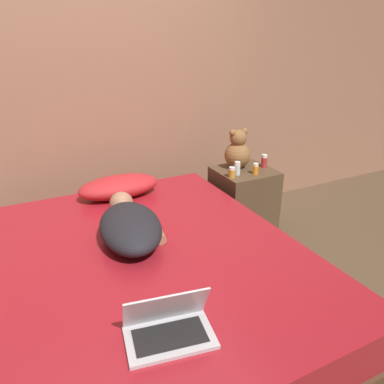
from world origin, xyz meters
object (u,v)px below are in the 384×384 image
at_px(teddy_bear, 238,151).
at_px(bottle_orange, 256,169).
at_px(bottle_amber, 232,172).
at_px(bottle_red, 264,161).
at_px(person_lying, 130,225).
at_px(laptop, 168,326).
at_px(bottle_clear, 237,168).
at_px(pillow, 119,187).

xyz_separation_m(teddy_bear, bottle_orange, (0.04, -0.20, -0.10)).
bearing_deg(bottle_amber, bottle_red, 12.99).
distance_m(person_lying, laptop, 0.80).
distance_m(teddy_bear, bottle_clear, 0.19).
xyz_separation_m(teddy_bear, bottle_amber, (-0.16, -0.18, -0.10)).
bearing_deg(bottle_amber, teddy_bear, 47.50).
height_order(laptop, bottle_orange, laptop).
bearing_deg(person_lying, pillow, 88.85).
bearing_deg(bottle_orange, teddy_bear, 101.63).
bearing_deg(teddy_bear, bottle_clear, -123.07).
xyz_separation_m(person_lying, bottle_amber, (0.94, 0.41, 0.03)).
bearing_deg(person_lying, bottle_orange, 28.36).
xyz_separation_m(person_lying, bottle_clear, (1.01, 0.44, 0.04)).
relative_size(person_lying, laptop, 2.02).
xyz_separation_m(pillow, bottle_red, (1.19, -0.11, 0.05)).
bearing_deg(person_lying, teddy_bear, 37.61).
distance_m(bottle_clear, bottle_amber, 0.08).
xyz_separation_m(bottle_red, bottle_clear, (-0.30, -0.05, -0.00)).
bearing_deg(bottle_clear, person_lying, -156.34).
xyz_separation_m(teddy_bear, bottle_clear, (-0.09, -0.14, -0.09)).
height_order(laptop, bottle_amber, laptop).
bearing_deg(bottle_clear, bottle_orange, -22.71).
bearing_deg(bottle_red, laptop, -137.79).
height_order(person_lying, bottle_orange, person_lying).
xyz_separation_m(person_lying, bottle_orange, (1.14, 0.39, 0.03)).
distance_m(bottle_orange, bottle_amber, 0.20).
relative_size(person_lying, bottle_red, 7.00).
height_order(pillow, bottle_clear, bottle_clear).
distance_m(pillow, bottle_red, 1.19).
xyz_separation_m(pillow, bottle_clear, (0.89, -0.16, 0.04)).
relative_size(laptop, bottle_orange, 4.18).
xyz_separation_m(laptop, bottle_clear, (1.12, 1.23, 0.08)).
relative_size(pillow, bottle_orange, 6.55).
xyz_separation_m(bottle_orange, bottle_amber, (-0.20, 0.02, -0.00)).
distance_m(teddy_bear, bottle_amber, 0.26).
distance_m(pillow, bottle_amber, 0.85).
distance_m(teddy_bear, bottle_orange, 0.22).
xyz_separation_m(bottle_red, bottle_orange, (-0.16, -0.11, -0.01)).
xyz_separation_m(laptop, bottle_amber, (1.05, 1.20, 0.06)).
bearing_deg(teddy_bear, bottle_red, -24.30).
bearing_deg(bottle_amber, bottle_clear, 26.00).
distance_m(pillow, bottle_clear, 0.91).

